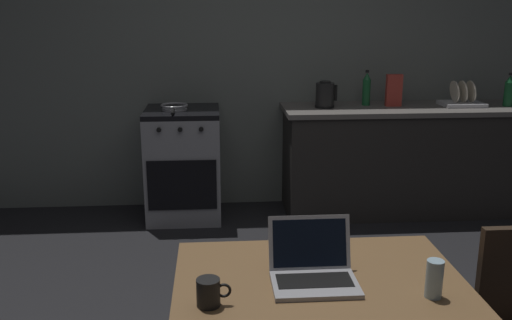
% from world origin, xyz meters
% --- Properties ---
extents(back_wall, '(6.40, 0.10, 2.66)m').
position_xyz_m(back_wall, '(0.30, 2.31, 1.33)').
color(back_wall, slate).
rests_on(back_wall, ground_plane).
extents(kitchen_counter, '(2.16, 0.64, 0.91)m').
position_xyz_m(kitchen_counter, '(1.33, 1.96, 0.46)').
color(kitchen_counter, '#282623').
rests_on(kitchen_counter, ground_plane).
extents(stove_oven, '(0.60, 0.62, 0.91)m').
position_xyz_m(stove_oven, '(-0.58, 1.95, 0.46)').
color(stove_oven, gray).
rests_on(stove_oven, ground_plane).
extents(dining_table, '(1.11, 0.92, 0.72)m').
position_xyz_m(dining_table, '(0.07, -0.76, 0.65)').
color(dining_table, brown).
rests_on(dining_table, ground_plane).
extents(laptop, '(0.32, 0.29, 0.22)m').
position_xyz_m(laptop, '(0.04, -0.70, 0.76)').
color(laptop, '#99999E').
rests_on(laptop, dining_table).
extents(electric_kettle, '(0.18, 0.16, 0.22)m').
position_xyz_m(electric_kettle, '(0.59, 1.96, 1.02)').
color(electric_kettle, black).
rests_on(electric_kettle, kitchen_counter).
extents(bottle, '(0.08, 0.08, 0.28)m').
position_xyz_m(bottle, '(2.12, 1.91, 1.04)').
color(bottle, '#19592D').
rests_on(bottle, kitchen_counter).
extents(frying_pan, '(0.22, 0.39, 0.05)m').
position_xyz_m(frying_pan, '(-0.64, 1.93, 0.94)').
color(frying_pan, gray).
rests_on(frying_pan, stove_oven).
extents(coffee_mug, '(0.12, 0.08, 0.10)m').
position_xyz_m(coffee_mug, '(-0.35, -0.86, 0.77)').
color(coffee_mug, black).
rests_on(coffee_mug, dining_table).
extents(drinking_glass, '(0.06, 0.06, 0.14)m').
position_xyz_m(drinking_glass, '(0.45, -0.85, 0.79)').
color(drinking_glass, '#99B7C6').
rests_on(drinking_glass, dining_table).
extents(cereal_box, '(0.13, 0.05, 0.26)m').
position_xyz_m(cereal_box, '(1.17, 1.98, 1.05)').
color(cereal_box, '#B2382D').
rests_on(cereal_box, kitchen_counter).
extents(dish_rack, '(0.34, 0.26, 0.21)m').
position_xyz_m(dish_rack, '(1.75, 1.96, 0.96)').
color(dish_rack, silver).
rests_on(dish_rack, kitchen_counter).
extents(bottle_b, '(0.07, 0.07, 0.29)m').
position_xyz_m(bottle_b, '(0.95, 2.04, 1.05)').
color(bottle_b, '#19592D').
rests_on(bottle_b, kitchen_counter).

